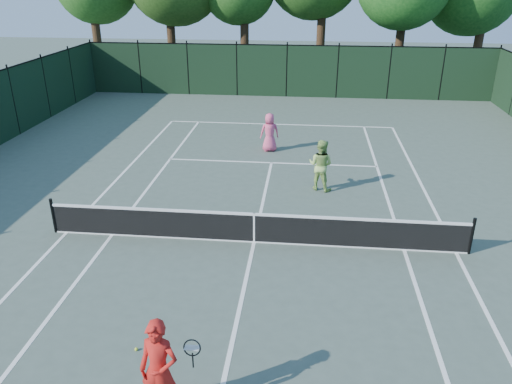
# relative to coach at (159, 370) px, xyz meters

# --- Properties ---
(ground) EXTENTS (90.00, 90.00, 0.00)m
(ground) POSITION_rel_coach_xyz_m (0.91, 6.02, -0.94)
(ground) COLOR #465549
(ground) RESTS_ON ground
(sideline_doubles_left) EXTENTS (0.10, 23.77, 0.01)m
(sideline_doubles_left) POSITION_rel_coach_xyz_m (-4.58, 6.02, -0.94)
(sideline_doubles_left) COLOR white
(sideline_doubles_left) RESTS_ON ground
(sideline_doubles_right) EXTENTS (0.10, 23.77, 0.01)m
(sideline_doubles_right) POSITION_rel_coach_xyz_m (6.39, 6.02, -0.94)
(sideline_doubles_right) COLOR white
(sideline_doubles_right) RESTS_ON ground
(sideline_singles_left) EXTENTS (0.10, 23.77, 0.01)m
(sideline_singles_left) POSITION_rel_coach_xyz_m (-3.21, 6.02, -0.94)
(sideline_singles_left) COLOR white
(sideline_singles_left) RESTS_ON ground
(sideline_singles_right) EXTENTS (0.10, 23.77, 0.01)m
(sideline_singles_right) POSITION_rel_coach_xyz_m (5.02, 6.02, -0.94)
(sideline_singles_right) COLOR white
(sideline_singles_right) RESTS_ON ground
(baseline_far) EXTENTS (10.97, 0.10, 0.01)m
(baseline_far) POSITION_rel_coach_xyz_m (0.91, 17.91, -0.94)
(baseline_far) COLOR white
(baseline_far) RESTS_ON ground
(service_line_far) EXTENTS (8.23, 0.10, 0.01)m
(service_line_far) POSITION_rel_coach_xyz_m (0.91, 12.42, -0.94)
(service_line_far) COLOR white
(service_line_far) RESTS_ON ground
(center_service_line) EXTENTS (0.10, 12.80, 0.01)m
(center_service_line) POSITION_rel_coach_xyz_m (0.91, 6.02, -0.94)
(center_service_line) COLOR white
(center_service_line) RESTS_ON ground
(tennis_net) EXTENTS (11.69, 0.09, 1.06)m
(tennis_net) POSITION_rel_coach_xyz_m (0.91, 6.02, -0.47)
(tennis_net) COLOR black
(tennis_net) RESTS_ON ground
(fence_far) EXTENTS (24.00, 0.05, 3.00)m
(fence_far) POSITION_rel_coach_xyz_m (0.91, 24.02, 0.56)
(fence_far) COLOR black
(fence_far) RESTS_ON ground
(coach) EXTENTS (1.03, 0.60, 1.88)m
(coach) POSITION_rel_coach_xyz_m (0.00, 0.00, 0.00)
(coach) COLOR red
(coach) RESTS_ON ground
(player_pink) EXTENTS (0.88, 0.67, 1.61)m
(player_pink) POSITION_rel_coach_xyz_m (0.71, 13.88, -0.14)
(player_pink) COLOR #E04F79
(player_pink) RESTS_ON ground
(player_green) EXTENTS (1.06, 0.96, 1.79)m
(player_green) POSITION_rel_coach_xyz_m (2.77, 10.00, -0.05)
(player_green) COLOR #9AC462
(player_green) RESTS_ON ground
(loose_ball_midcourt) EXTENTS (0.07, 0.07, 0.07)m
(loose_ball_midcourt) POSITION_rel_coach_xyz_m (-0.96, 1.44, -0.91)
(loose_ball_midcourt) COLOR #D5EA2F
(loose_ball_midcourt) RESTS_ON ground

